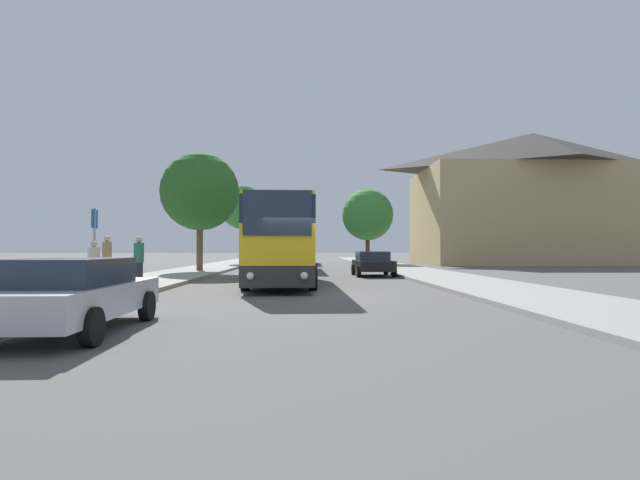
{
  "coord_description": "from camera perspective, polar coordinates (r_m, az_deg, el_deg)",
  "views": [
    {
      "loc": [
        0.08,
        -16.76,
        1.52
      ],
      "look_at": [
        0.81,
        7.74,
        1.94
      ],
      "focal_mm": 28.0,
      "sensor_mm": 36.0,
      "label": 1
    }
  ],
  "objects": [
    {
      "name": "tree_left_far",
      "position": [
        32.76,
        -13.56,
        5.39
      ],
      "size": [
        4.96,
        4.96,
        7.48
      ],
      "color": "brown",
      "rests_on": "sidewalk_left"
    },
    {
      "name": "tree_left_near",
      "position": [
        47.54,
        -8.89,
        3.72
      ],
      "size": [
        4.17,
        4.17,
        7.37
      ],
      "color": "#513D23",
      "rests_on": "sidewalk_left"
    },
    {
      "name": "tree_right_near",
      "position": [
        46.38,
        5.46,
        2.86
      ],
      "size": [
        4.74,
        4.74,
        6.85
      ],
      "color": "#47331E",
      "rests_on": "sidewalk_right"
    },
    {
      "name": "sidewalk_right",
      "position": [
        18.19,
        20.76,
        -5.48
      ],
      "size": [
        4.0,
        120.0,
        0.15
      ],
      "primitive_type": "cube",
      "color": "gray",
      "rests_on": "ground_plane"
    },
    {
      "name": "pedestrian_waiting_far",
      "position": [
        17.05,
        -24.44,
        -2.79
      ],
      "size": [
        0.36,
        0.36,
        1.61
      ],
      "rotation": [
        0.0,
        0.0,
        4.17
      ],
      "color": "#23232D",
      "rests_on": "sidewalk_left"
    },
    {
      "name": "parked_car_right_near",
      "position": [
        27.8,
        6.05,
        -2.63
      ],
      "size": [
        2.13,
        4.0,
        1.36
      ],
      "rotation": [
        0.0,
        0.0,
        3.16
      ],
      "color": "black",
      "rests_on": "ground_plane"
    },
    {
      "name": "pedestrian_walking_back",
      "position": [
        21.61,
        -23.18,
        -2.0
      ],
      "size": [
        0.36,
        0.36,
        1.88
      ],
      "rotation": [
        0.0,
        0.0,
        4.64
      ],
      "color": "#23232D",
      "rests_on": "sidewalk_left"
    },
    {
      "name": "sidewalk_left",
      "position": [
        18.25,
        -24.65,
        -5.44
      ],
      "size": [
        4.0,
        120.0,
        0.15
      ],
      "primitive_type": "cube",
      "color": "gray",
      "rests_on": "ground_plane"
    },
    {
      "name": "building_right_background",
      "position": [
        53.39,
        23.24,
        4.39
      ],
      "size": [
        21.93,
        12.35,
        12.89
      ],
      "color": "tan",
      "rests_on": "ground_plane"
    },
    {
      "name": "bus_middle",
      "position": [
        36.09,
        -3.47,
        -0.59
      ],
      "size": [
        2.88,
        10.45,
        3.3
      ],
      "rotation": [
        0.0,
        0.0,
        0.01
      ],
      "color": "silver",
      "rests_on": "ground_plane"
    },
    {
      "name": "bus_front",
      "position": [
        21.34,
        -4.44,
        -0.19
      ],
      "size": [
        2.91,
        11.2,
        3.4
      ],
      "rotation": [
        0.0,
        0.0,
        0.02
      ],
      "color": "#2D2D2D",
      "rests_on": "ground_plane"
    },
    {
      "name": "bus_stop_sign",
      "position": [
        17.79,
        -24.39,
        0.03
      ],
      "size": [
        0.08,
        0.45,
        2.68
      ],
      "color": "gray",
      "rests_on": "sidewalk_left"
    },
    {
      "name": "bus_rear",
      "position": [
        50.43,
        -2.76,
        -0.59
      ],
      "size": [
        2.85,
        11.22,
        3.49
      ],
      "rotation": [
        0.0,
        0.0,
        -0.01
      ],
      "color": "#238942",
      "rests_on": "ground_plane"
    },
    {
      "name": "ground_plane",
      "position": [
        16.83,
        -1.98,
        -6.17
      ],
      "size": [
        300.0,
        300.0,
        0.0
      ],
      "primitive_type": "plane",
      "color": "#565454",
      "rests_on": "ground"
    },
    {
      "name": "parked_car_left_curb",
      "position": [
        10.13,
        -26.46,
        -5.45
      ],
      "size": [
        2.05,
        4.57,
        1.35
      ],
      "rotation": [
        0.0,
        0.0,
        0.01
      ],
      "color": "#B7B7BC",
      "rests_on": "ground_plane"
    },
    {
      "name": "pedestrian_waiting_near",
      "position": [
        19.48,
        -20.01,
        -2.25
      ],
      "size": [
        0.36,
        0.36,
        1.81
      ],
      "rotation": [
        0.0,
        0.0,
        6.06
      ],
      "color": "#23232D",
      "rests_on": "sidewalk_left"
    }
  ]
}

